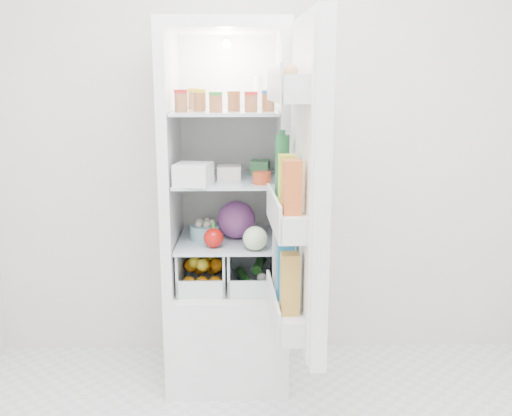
{
  "coord_description": "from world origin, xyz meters",
  "views": [
    {
      "loc": [
        -0.1,
        -1.6,
        1.53
      ],
      "look_at": [
        -0.06,
        0.95,
        0.96
      ],
      "focal_mm": 40.0,
      "sensor_mm": 36.0,
      "label": 1
    }
  ],
  "objects_px": {
    "red_cabbage": "(236,220)",
    "mushroom_bowl": "(205,232)",
    "refrigerator": "(228,250)",
    "fridge_door": "(302,193)"
  },
  "relations": [
    {
      "from": "red_cabbage",
      "to": "mushroom_bowl",
      "type": "xyz_separation_m",
      "value": [
        -0.16,
        -0.02,
        -0.06
      ]
    },
    {
      "from": "refrigerator",
      "to": "fridge_door",
      "type": "height_order",
      "value": "refrigerator"
    },
    {
      "from": "red_cabbage",
      "to": "mushroom_bowl",
      "type": "bearing_deg",
      "value": -173.78
    },
    {
      "from": "mushroom_bowl",
      "to": "red_cabbage",
      "type": "bearing_deg",
      "value": 6.22
    },
    {
      "from": "refrigerator",
      "to": "mushroom_bowl",
      "type": "distance_m",
      "value": 0.18
    },
    {
      "from": "fridge_door",
      "to": "red_cabbage",
      "type": "bearing_deg",
      "value": 22.24
    },
    {
      "from": "fridge_door",
      "to": "mushroom_bowl",
      "type": "bearing_deg",
      "value": 34.36
    },
    {
      "from": "refrigerator",
      "to": "mushroom_bowl",
      "type": "xyz_separation_m",
      "value": [
        -0.11,
        -0.08,
        0.12
      ]
    },
    {
      "from": "refrigerator",
      "to": "fridge_door",
      "type": "distance_m",
      "value": 0.83
    },
    {
      "from": "red_cabbage",
      "to": "mushroom_bowl",
      "type": "relative_size",
      "value": 1.25
    }
  ]
}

